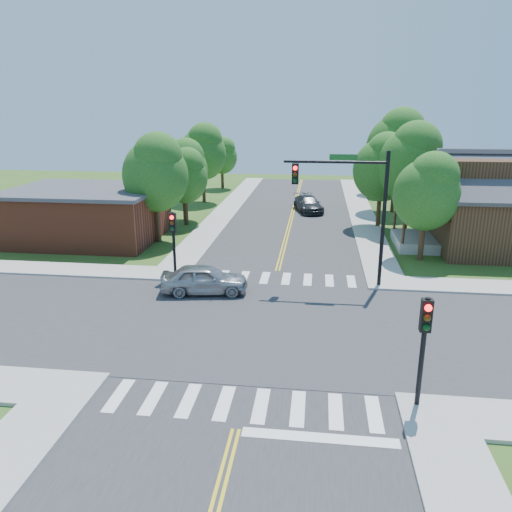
# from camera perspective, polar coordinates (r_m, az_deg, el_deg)

# --- Properties ---
(ground) EXTENTS (100.00, 100.00, 0.00)m
(ground) POSITION_cam_1_polar(r_m,az_deg,el_deg) (22.32, 0.85, -7.93)
(ground) COLOR #375019
(ground) RESTS_ON ground
(road_ns) EXTENTS (10.00, 90.00, 0.04)m
(road_ns) POSITION_cam_1_polar(r_m,az_deg,el_deg) (22.31, 0.85, -7.88)
(road_ns) COLOR #2D2D30
(road_ns) RESTS_ON ground
(road_ew) EXTENTS (90.00, 10.00, 0.04)m
(road_ew) POSITION_cam_1_polar(r_m,az_deg,el_deg) (22.31, 0.85, -7.87)
(road_ew) COLOR #2D2D30
(road_ew) RESTS_ON ground
(intersection_patch) EXTENTS (10.20, 10.20, 0.06)m
(intersection_patch) POSITION_cam_1_polar(r_m,az_deg,el_deg) (22.32, 0.85, -7.93)
(intersection_patch) COLOR #2D2D30
(intersection_patch) RESTS_ON ground
(sidewalk_ne) EXTENTS (40.00, 40.00, 0.14)m
(sidewalk_ne) POSITION_cam_1_polar(r_m,az_deg,el_deg) (39.56, 27.05, 1.42)
(sidewalk_ne) COLOR #9E9B93
(sidewalk_ne) RESTS_ON ground
(sidewalk_nw) EXTENTS (40.00, 40.00, 0.14)m
(sidewalk_nw) POSITION_cam_1_polar(r_m,az_deg,el_deg) (41.27, -18.98, 2.95)
(sidewalk_nw) COLOR #9E9B93
(sidewalk_nw) RESTS_ON ground
(crosswalk_north) EXTENTS (8.85, 2.00, 0.01)m
(crosswalk_north) POSITION_cam_1_polar(r_m,az_deg,el_deg) (28.02, 2.25, -2.55)
(crosswalk_north) COLOR white
(crosswalk_north) RESTS_ON ground
(crosswalk_south) EXTENTS (8.85, 2.00, 0.01)m
(crosswalk_south) POSITION_cam_1_polar(r_m,az_deg,el_deg) (16.91, -1.56, -16.58)
(crosswalk_south) COLOR white
(crosswalk_south) RESTS_ON ground
(centerline) EXTENTS (0.30, 90.00, 0.01)m
(centerline) POSITION_cam_1_polar(r_m,az_deg,el_deg) (22.30, 0.85, -7.82)
(centerline) COLOR yellow
(centerline) RESTS_ON ground
(stop_bar) EXTENTS (4.60, 0.45, 0.09)m
(stop_bar) POSITION_cam_1_polar(r_m,az_deg,el_deg) (15.65, 7.29, -20.03)
(stop_bar) COLOR white
(stop_bar) RESTS_ON ground
(signal_mast_ne) EXTENTS (5.30, 0.42, 7.20)m
(signal_mast_ne) POSITION_cam_1_polar(r_m,az_deg,el_deg) (26.17, 10.87, 6.66)
(signal_mast_ne) COLOR black
(signal_mast_ne) RESTS_ON ground
(signal_pole_se) EXTENTS (0.34, 0.42, 3.80)m
(signal_pole_se) POSITION_cam_1_polar(r_m,az_deg,el_deg) (16.35, 18.70, -8.29)
(signal_pole_se) COLOR black
(signal_pole_se) RESTS_ON ground
(signal_pole_nw) EXTENTS (0.34, 0.42, 3.80)m
(signal_pole_nw) POSITION_cam_1_polar(r_m,az_deg,el_deg) (27.69, -9.44, 2.65)
(signal_pole_nw) COLOR black
(signal_pole_nw) RESTS_ON ground
(building_nw) EXTENTS (10.40, 8.40, 3.73)m
(building_nw) POSITION_cam_1_polar(r_m,az_deg,el_deg) (37.89, -18.73, 4.61)
(building_nw) COLOR brown
(building_nw) RESTS_ON ground
(tree_e_a) EXTENTS (3.99, 3.79, 6.79)m
(tree_e_a) POSITION_cam_1_polar(r_m,az_deg,el_deg) (32.10, 19.09, 7.15)
(tree_e_a) COLOR #382314
(tree_e_a) RESTS_ON ground
(tree_e_b) EXTENTS (4.91, 4.66, 8.34)m
(tree_e_b) POSITION_cam_1_polar(r_m,az_deg,el_deg) (38.95, 17.38, 10.40)
(tree_e_b) COLOR #382314
(tree_e_b) RESTS_ON ground
(tree_e_c) EXTENTS (5.44, 5.16, 9.24)m
(tree_e_c) POSITION_cam_1_polar(r_m,az_deg,el_deg) (46.55, 15.96, 12.19)
(tree_e_c) COLOR #382314
(tree_e_c) RESTS_ON ground
(tree_e_d) EXTENTS (4.00, 3.80, 6.80)m
(tree_e_d) POSITION_cam_1_polar(r_m,az_deg,el_deg) (55.70, 14.27, 11.34)
(tree_e_d) COLOR #382314
(tree_e_d) RESTS_ON ground
(tree_w_a) EXTENTS (4.52, 4.30, 7.69)m
(tree_w_a) POSITION_cam_1_polar(r_m,az_deg,el_deg) (35.26, -11.36, 9.52)
(tree_w_a) COLOR #382314
(tree_w_a) RESTS_ON ground
(tree_w_b) EXTENTS (4.03, 3.83, 6.85)m
(tree_w_b) POSITION_cam_1_polar(r_m,az_deg,el_deg) (41.93, -8.23, 10.05)
(tree_w_b) COLOR #382314
(tree_w_b) RESTS_ON ground
(tree_w_c) EXTENTS (4.59, 4.36, 7.80)m
(tree_w_c) POSITION_cam_1_polar(r_m,az_deg,el_deg) (49.88, -6.04, 11.92)
(tree_w_c) COLOR #382314
(tree_w_c) RESTS_ON ground
(tree_w_d) EXTENTS (3.48, 3.30, 5.91)m
(tree_w_d) POSITION_cam_1_polar(r_m,az_deg,el_deg) (58.42, -3.84, 11.46)
(tree_w_d) COLOR #382314
(tree_w_d) RESTS_ON ground
(tree_house) EXTENTS (4.39, 4.17, 7.46)m
(tree_house) POSITION_cam_1_polar(r_m,az_deg,el_deg) (40.13, 14.31, 9.98)
(tree_house) COLOR #382314
(tree_house) RESTS_ON ground
(tree_bldg) EXTENTS (3.67, 3.49, 6.24)m
(tree_bldg) POSITION_cam_1_polar(r_m,az_deg,el_deg) (40.38, -8.08, 9.22)
(tree_bldg) COLOR #382314
(tree_bldg) RESTS_ON ground
(car_silver) EXTENTS (3.07, 4.96, 1.51)m
(car_silver) POSITION_cam_1_polar(r_m,az_deg,el_deg) (25.78, -5.93, -2.71)
(car_silver) COLOR #9EA1A5
(car_silver) RESTS_ON ground
(car_dgrey) EXTENTS (4.50, 5.84, 1.39)m
(car_dgrey) POSITION_cam_1_polar(r_m,az_deg,el_deg) (45.77, 5.99, 5.89)
(car_dgrey) COLOR #292A2D
(car_dgrey) RESTS_ON ground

